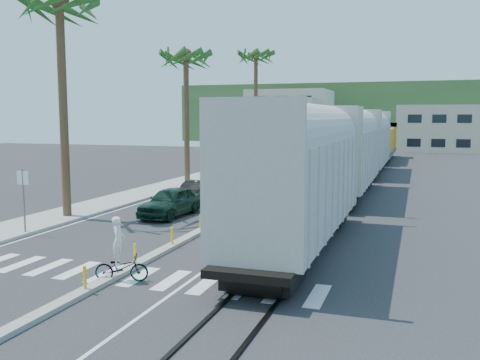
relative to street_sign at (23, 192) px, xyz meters
name	(u,v)px	position (x,y,z in m)	size (l,w,h in m)	color
ground	(149,260)	(7.30, -2.00, -1.97)	(140.00, 140.00, 0.00)	#28282B
sidewalk	(199,177)	(-1.20, 23.00, -1.90)	(3.00, 90.00, 0.15)	gray
rails	(362,180)	(12.30, 26.00, -1.94)	(1.56, 100.00, 0.06)	black
median	(281,189)	(7.30, 17.96, -1.88)	(0.45, 60.00, 0.85)	gray
crosswalk	(120,275)	(7.30, -4.00, -1.97)	(14.00, 2.20, 0.01)	silver
lane_markings	(270,181)	(5.15, 23.00, -1.97)	(9.42, 90.00, 0.01)	silver
freight_train	(358,148)	(12.30, 21.90, 0.93)	(3.00, 60.94, 5.85)	#AFADA1
palm_trees	(192,47)	(-0.80, 20.70, 8.84)	(3.50, 37.20, 13.75)	brown
street_sign	(23,192)	(0.00, 0.00, 0.00)	(0.60, 0.08, 3.00)	slate
buildings	(320,122)	(0.89, 69.66, 2.39)	(38.00, 27.00, 10.00)	#B3A98E
hillside	(374,113)	(7.30, 98.00, 4.03)	(80.00, 20.00, 12.00)	#385628
car_lead	(171,202)	(4.22, 6.24, -1.19)	(2.19, 4.72, 1.57)	black
car_second	(196,192)	(3.82, 10.51, -1.28)	(1.56, 4.24, 1.39)	black
car_third	(229,184)	(4.23, 15.43, -1.36)	(1.97, 4.33, 1.23)	black
car_rear	(256,175)	(4.46, 21.05, -1.26)	(2.74, 5.27, 1.42)	#AFB2B5
cyclist	(121,261)	(7.69, -4.58, -1.31)	(1.62, 2.08, 2.12)	#9EA0A5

